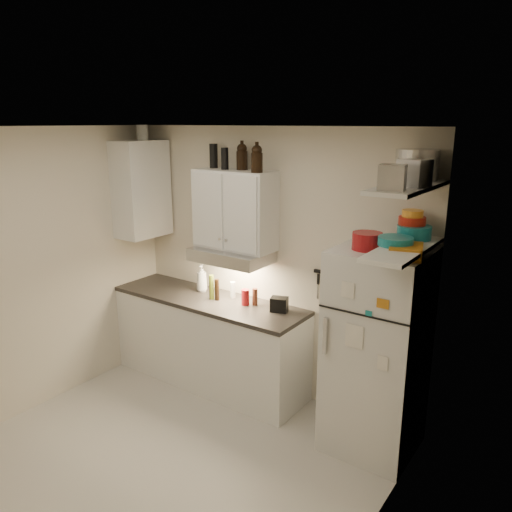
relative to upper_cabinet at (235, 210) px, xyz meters
The scene contains 36 objects.
floor 2.29m from the upper_cabinet, 77.33° to the right, with size 3.20×3.00×0.02m, color beige.
ceiling 1.58m from the upper_cabinet, 77.33° to the right, with size 3.20×3.00×0.02m, color white.
back_wall 0.63m from the upper_cabinet, 30.26° to the left, with size 3.20×0.02×2.60m, color beige.
left_wall 1.94m from the upper_cabinet, 134.46° to the right, with size 0.02×3.00×2.60m, color beige.
right_wall 2.39m from the upper_cabinet, 34.95° to the right, with size 0.02×3.00×2.60m, color beige.
base_cabinet 1.41m from the upper_cabinet, 151.63° to the right, with size 2.10×0.60×0.88m, color white.
countertop 0.97m from the upper_cabinet, 151.63° to the right, with size 2.10×0.62×0.04m, color #2B2725.
upper_cabinet is the anchor object (origin of this frame).
side_cabinet 1.15m from the upper_cabinet, behind, with size 0.33×0.55×1.00m, color white.
range_hood 0.44m from the upper_cabinet, 90.00° to the right, with size 0.76×0.46×0.12m, color silver.
fridge 1.84m from the upper_cabinet, ahead, with size 0.70×0.68×1.70m, color silver.
shelf_hi 1.82m from the upper_cabinet, 10.05° to the right, with size 0.30×0.95×0.03m, color white.
shelf_lo 1.78m from the upper_cabinet, 10.05° to the right, with size 0.30×0.95×0.03m, color white.
knife_strip 1.13m from the upper_cabinet, ahead, with size 0.42×0.02×0.03m, color black.
dutch_oven 1.47m from the upper_cabinet, ahead, with size 0.23×0.23×0.13m, color maroon.
book_stack 1.80m from the upper_cabinet, ahead, with size 0.22×0.28×0.09m, color #B26C16.
spice_jar 1.62m from the upper_cabinet, ahead, with size 0.06×0.06×0.11m, color silver.
stock_pot 1.77m from the upper_cabinet, ahead, with size 0.32×0.32×0.23m, color silver.
tin_a 1.90m from the upper_cabinet, 11.94° to the right, with size 0.18×0.16×0.18m, color #AAAAAD.
tin_b 1.92m from the upper_cabinet, 20.04° to the right, with size 0.16×0.16×0.16m, color #AAAAAD.
bowl_teal 1.72m from the upper_cabinet, ahead, with size 0.25×0.25×0.10m, color #177A82.
bowl_orange 1.69m from the upper_cabinet, ahead, with size 0.20×0.20×0.06m, color red.
bowl_yellow 1.70m from the upper_cabinet, ahead, with size 0.16×0.16×0.05m, color #F9A22B.
plates 1.71m from the upper_cabinet, 10.08° to the right, with size 0.25×0.25×0.06m, color #177A82.
growler_a 0.50m from the upper_cabinet, 46.71° to the left, with size 0.11×0.11×0.25m, color black, non-canonical shape.
growler_b 0.59m from the upper_cabinet, 14.46° to the right, with size 0.10×0.10×0.25m, color black, non-canonical shape.
thermos_a 0.49m from the upper_cabinet, behind, with size 0.07×0.07×0.20m, color black.
thermos_b 0.57m from the upper_cabinet, behind, with size 0.08×0.08×0.23m, color black.
side_jar 1.33m from the upper_cabinet, behind, with size 0.12×0.12×0.15m, color silver.
soap_bottle 0.87m from the upper_cabinet, behind, with size 0.12×0.12×0.32m, color white.
pepper_mill 0.86m from the upper_cabinet, ahead, with size 0.05×0.05×0.17m, color brown.
oil_bottle 0.82m from the upper_cabinet, 146.61° to the right, with size 0.05×0.05×0.25m, color #515D17.
vinegar_bottle 0.82m from the upper_cabinet, 138.81° to the right, with size 0.04×0.04×0.22m, color black.
clear_bottle 0.82m from the upper_cabinet, 159.25° to the left, with size 0.06×0.06×0.17m, color silver.
red_jar 0.85m from the upper_cabinet, 23.09° to the right, with size 0.08×0.08×0.16m, color maroon.
caddy 0.99m from the upper_cabinet, ahead, with size 0.16×0.11×0.13m, color black.
Camera 1 is at (2.56, -2.39, 2.64)m, focal length 35.00 mm.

